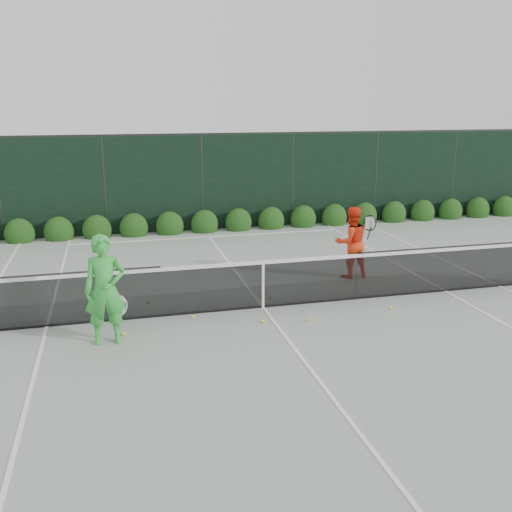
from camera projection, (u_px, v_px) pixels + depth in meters
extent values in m
plane|color=gray|center=(263.00, 308.00, 11.44)|extent=(80.00, 80.00, 0.00)
cube|color=black|center=(39.00, 301.00, 10.31)|extent=(4.40, 0.01, 1.02)
cube|color=black|center=(263.00, 285.00, 11.32)|extent=(4.00, 0.01, 0.96)
cube|color=black|center=(450.00, 269.00, 12.31)|extent=(4.40, 0.01, 1.02)
cube|color=white|center=(263.00, 262.00, 11.20)|extent=(12.80, 0.03, 0.07)
cube|color=black|center=(263.00, 307.00, 11.44)|extent=(12.80, 0.02, 0.04)
cube|color=white|center=(263.00, 286.00, 11.32)|extent=(0.05, 0.03, 0.91)
imported|color=green|center=(105.00, 290.00, 9.55)|extent=(0.70, 0.46, 1.89)
torus|color=silver|center=(119.00, 306.00, 9.78)|extent=(0.30, 0.06, 0.30)
cylinder|color=black|center=(119.00, 319.00, 9.84)|extent=(0.10, 0.03, 0.30)
imported|color=#FC3615|center=(351.00, 242.00, 13.25)|extent=(0.85, 0.68, 1.67)
torus|color=black|center=(370.00, 223.00, 13.02)|extent=(0.28, 0.17, 0.30)
cylinder|color=black|center=(369.00, 233.00, 13.09)|extent=(0.10, 0.03, 0.30)
cube|color=white|center=(499.00, 286.00, 12.75)|extent=(0.06, 23.77, 0.01)
cube|color=white|center=(47.00, 327.00, 10.46)|extent=(0.06, 23.77, 0.01)
cube|color=white|center=(445.00, 291.00, 12.43)|extent=(0.06, 23.77, 0.01)
cube|color=white|center=(185.00, 206.00, 22.55)|extent=(11.03, 0.06, 0.01)
cube|color=white|center=(209.00, 237.00, 17.43)|extent=(8.23, 0.06, 0.01)
cube|color=white|center=(263.00, 307.00, 11.44)|extent=(0.06, 12.80, 0.01)
cube|color=black|center=(202.00, 183.00, 18.06)|extent=(32.00, 0.06, 3.00)
cube|color=#262826|center=(201.00, 134.00, 17.66)|extent=(32.00, 0.06, 0.06)
cylinder|color=#262826|center=(104.00, 187.00, 17.35)|extent=(0.08, 0.08, 3.00)
cylinder|color=#262826|center=(202.00, 183.00, 18.06)|extent=(0.08, 0.08, 3.00)
cylinder|color=#262826|center=(292.00, 180.00, 18.78)|extent=(0.08, 0.08, 3.00)
cylinder|color=#262826|center=(375.00, 177.00, 19.50)|extent=(0.08, 0.08, 3.00)
cylinder|color=#262826|center=(453.00, 175.00, 20.22)|extent=(0.08, 0.08, 3.00)
ellipsoid|color=#15330D|center=(20.00, 234.00, 16.75)|extent=(0.86, 0.65, 0.94)
ellipsoid|color=#15330D|center=(59.00, 232.00, 17.01)|extent=(0.86, 0.65, 0.94)
ellipsoid|color=#15330D|center=(97.00, 230.00, 17.28)|extent=(0.86, 0.65, 0.94)
ellipsoid|color=#15330D|center=(134.00, 228.00, 17.54)|extent=(0.86, 0.65, 0.94)
ellipsoid|color=#15330D|center=(170.00, 226.00, 17.80)|extent=(0.86, 0.65, 0.94)
ellipsoid|color=#15330D|center=(205.00, 224.00, 18.07)|extent=(0.86, 0.65, 0.94)
ellipsoid|color=#15330D|center=(238.00, 223.00, 18.33)|extent=(0.86, 0.65, 0.94)
ellipsoid|color=#15330D|center=(271.00, 221.00, 18.59)|extent=(0.86, 0.65, 0.94)
ellipsoid|color=#15330D|center=(303.00, 219.00, 18.86)|extent=(0.86, 0.65, 0.94)
ellipsoid|color=#15330D|center=(334.00, 218.00, 19.12)|extent=(0.86, 0.65, 0.94)
ellipsoid|color=#15330D|center=(365.00, 216.00, 19.38)|extent=(0.86, 0.65, 0.94)
ellipsoid|color=#15330D|center=(394.00, 215.00, 19.65)|extent=(0.86, 0.65, 0.94)
ellipsoid|color=#15330D|center=(423.00, 213.00, 19.91)|extent=(0.86, 0.65, 0.94)
ellipsoid|color=#15330D|center=(450.00, 212.00, 20.17)|extent=(0.86, 0.65, 0.94)
ellipsoid|color=#15330D|center=(478.00, 210.00, 20.43)|extent=(0.86, 0.65, 0.94)
ellipsoid|color=#15330D|center=(504.00, 209.00, 20.70)|extent=(0.86, 0.65, 0.94)
sphere|color=#C4EC34|center=(193.00, 317.00, 10.86)|extent=(0.07, 0.07, 0.07)
sphere|color=#C4EC34|center=(262.00, 321.00, 10.65)|extent=(0.07, 0.07, 0.07)
sphere|color=#C4EC34|center=(148.00, 302.00, 11.64)|extent=(0.07, 0.07, 0.07)
sphere|color=#C4EC34|center=(308.00, 320.00, 10.71)|extent=(0.07, 0.07, 0.07)
sphere|color=#C4EC34|center=(390.00, 307.00, 11.35)|extent=(0.07, 0.07, 0.07)
sphere|color=#C4EC34|center=(270.00, 297.00, 11.96)|extent=(0.07, 0.07, 0.07)
sphere|color=#C4EC34|center=(123.00, 334.00, 10.05)|extent=(0.07, 0.07, 0.07)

